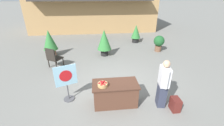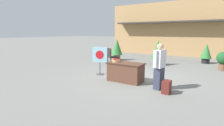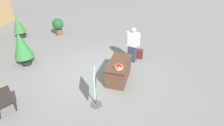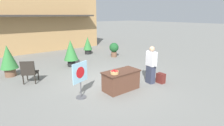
{
  "view_description": "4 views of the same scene",
  "coord_description": "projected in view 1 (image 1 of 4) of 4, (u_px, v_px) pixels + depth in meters",
  "views": [
    {
      "loc": [
        -0.64,
        -4.76,
        3.33
      ],
      "look_at": [
        -0.12,
        0.01,
        1.04
      ],
      "focal_mm": 24.0,
      "sensor_mm": 36.0,
      "label": 1
    },
    {
      "loc": [
        3.14,
        -6.89,
        1.95
      ],
      "look_at": [
        -0.69,
        -0.98,
        0.7
      ],
      "focal_mm": 28.0,
      "sensor_mm": 36.0,
      "label": 2
    },
    {
      "loc": [
        -5.4,
        -2.11,
        4.14
      ],
      "look_at": [
        -0.29,
        -0.67,
        0.79
      ],
      "focal_mm": 28.0,
      "sensor_mm": 36.0,
      "label": 3
    },
    {
      "loc": [
        -4.26,
        -5.6,
        2.81
      ],
      "look_at": [
        0.02,
        -0.16,
        0.89
      ],
      "focal_mm": 28.0,
      "sensor_mm": 36.0,
      "label": 4
    }
  ],
  "objects": [
    {
      "name": "storefront_building",
      "position": [
        93.0,
        5.0,
        13.98
      ],
      "size": [
        11.0,
        5.3,
        4.43
      ],
      "color": "tan",
      "rests_on": "ground_plane"
    },
    {
      "name": "patio_chair",
      "position": [
        53.0,
        57.0,
        7.07
      ],
      "size": [
        0.76,
        0.76,
        0.99
      ],
      "rotation": [
        0.0,
        0.0,
        1.01
      ],
      "color": "#28231E",
      "rests_on": "ground_plane"
    },
    {
      "name": "potted_plant_far_right",
      "position": [
        50.0,
        42.0,
        8.24
      ],
      "size": [
        0.77,
        0.77,
        1.48
      ],
      "color": "brown",
      "rests_on": "ground_plane"
    },
    {
      "name": "potted_plant_near_right",
      "position": [
        136.0,
        33.0,
        10.59
      ],
      "size": [
        0.65,
        0.65,
        1.25
      ],
      "color": "black",
      "rests_on": "ground_plane"
    },
    {
      "name": "backpack",
      "position": [
        175.0,
        104.0,
        4.58
      ],
      "size": [
        0.24,
        0.34,
        0.42
      ],
      "color": "maroon",
      "rests_on": "ground_plane"
    },
    {
      "name": "apple_basket",
      "position": [
        103.0,
        84.0,
        4.49
      ],
      "size": [
        0.3,
        0.3,
        0.16
      ],
      "color": "tan",
      "rests_on": "display_table"
    },
    {
      "name": "poster_board",
      "position": [
        66.0,
        81.0,
        4.81
      ],
      "size": [
        0.67,
        0.36,
        1.28
      ],
      "rotation": [
        0.0,
        0.0,
        -1.24
      ],
      "color": "#4C4C51",
      "rests_on": "ground_plane"
    },
    {
      "name": "person_visitor",
      "position": [
        163.0,
        84.0,
        4.54
      ],
      "size": [
        0.33,
        0.6,
        1.58
      ],
      "rotation": [
        0.0,
        0.0,
        2.97
      ],
      "color": "#33384C",
      "rests_on": "ground_plane"
    },
    {
      "name": "potted_plant_far_left",
      "position": [
        104.0,
        41.0,
        8.29
      ],
      "size": [
        0.78,
        0.78,
        1.48
      ],
      "color": "black",
      "rests_on": "ground_plane"
    },
    {
      "name": "potted_plant_near_left",
      "position": [
        159.0,
        42.0,
        9.01
      ],
      "size": [
        0.63,
        0.63,
        0.97
      ],
      "color": "brown",
      "rests_on": "ground_plane"
    },
    {
      "name": "ground_plane",
      "position": [
        115.0,
        87.0,
        5.77
      ],
      "size": [
        120.0,
        120.0,
        0.0
      ],
      "primitive_type": "plane",
      "color": "slate"
    },
    {
      "name": "display_table",
      "position": [
        115.0,
        93.0,
        4.8
      ],
      "size": [
        1.44,
        0.74,
        0.75
      ],
      "color": "brown",
      "rests_on": "ground_plane"
    }
  ]
}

